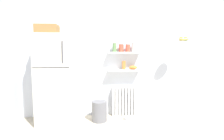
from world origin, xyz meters
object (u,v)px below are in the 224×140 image
(trash_bin, at_px, (99,111))
(hanging_fruit_basket, at_px, (183,39))
(refrigerator, at_px, (54,77))
(pet_food_bowl, at_px, (128,119))
(storage_jar_1, at_px, (121,48))
(storage_jar_3, at_px, (135,47))
(vase, at_px, (124,65))
(shelf_bowl, at_px, (133,67))
(radiator, at_px, (124,101))
(storage_jar_2, at_px, (128,48))
(storage_jar_0, at_px, (114,47))

(trash_bin, bearing_deg, hanging_fruit_basket, -2.32)
(refrigerator, relative_size, pet_food_bowl, 10.55)
(storage_jar_1, height_order, storage_jar_3, storage_jar_3)
(vase, distance_m, hanging_fruit_basket, 1.31)
(refrigerator, bearing_deg, storage_jar_3, 7.16)
(shelf_bowl, bearing_deg, pet_food_bowl, -118.79)
(storage_jar_3, bearing_deg, refrigerator, -172.84)
(radiator, relative_size, pet_food_bowl, 3.49)
(refrigerator, xyz_separation_m, shelf_bowl, (1.64, 0.21, 0.15))
(vase, bearing_deg, trash_bin, -153.29)
(refrigerator, height_order, pet_food_bowl, refrigerator)
(storage_jar_1, relative_size, trash_bin, 0.43)
(vase, height_order, shelf_bowl, vase)
(storage_jar_2, distance_m, shelf_bowl, 0.44)
(radiator, xyz_separation_m, shelf_bowl, (0.19, -0.03, 0.75))
(vase, height_order, pet_food_bowl, vase)
(radiator, relative_size, vase, 3.51)
(storage_jar_2, bearing_deg, storage_jar_0, 180.00)
(refrigerator, xyz_separation_m, storage_jar_0, (1.23, 0.21, 0.58))
(shelf_bowl, xyz_separation_m, pet_food_bowl, (-0.15, -0.27, -1.04))
(storage_jar_2, height_order, pet_food_bowl, storage_jar_2)
(vase, bearing_deg, pet_food_bowl, -77.48)
(refrigerator, distance_m, shelf_bowl, 1.66)
(radiator, distance_m, vase, 0.80)
(storage_jar_0, relative_size, storage_jar_2, 1.18)
(storage_jar_3, bearing_deg, storage_jar_2, 180.00)
(hanging_fruit_basket, bearing_deg, storage_jar_1, 164.09)
(trash_bin, xyz_separation_m, hanging_fruit_basket, (1.69, -0.07, 1.45))
(shelf_bowl, distance_m, trash_bin, 1.18)
(pet_food_bowl, height_order, hanging_fruit_basket, hanging_fruit_basket)
(refrigerator, bearing_deg, pet_food_bowl, -2.26)
(storage_jar_2, relative_size, vase, 0.95)
(radiator, relative_size, hanging_fruit_basket, 2.00)
(storage_jar_3, distance_m, trash_bin, 1.53)
(radiator, xyz_separation_m, vase, (-0.01, -0.03, 0.80))
(shelf_bowl, distance_m, hanging_fruit_basket, 1.16)
(shelf_bowl, relative_size, hanging_fruit_basket, 0.58)
(storage_jar_1, height_order, hanging_fruit_basket, hanging_fruit_basket)
(shelf_bowl, height_order, trash_bin, shelf_bowl)
(radiator, xyz_separation_m, storage_jar_3, (0.22, -0.03, 1.18))
(storage_jar_2, height_order, vase, storage_jar_2)
(shelf_bowl, bearing_deg, storage_jar_2, 180.00)
(trash_bin, bearing_deg, storage_jar_1, 29.39)
(storage_jar_1, bearing_deg, storage_jar_2, 0.00)
(radiator, distance_m, shelf_bowl, 0.77)
(refrigerator, bearing_deg, hanging_fruit_basket, -2.99)
(storage_jar_1, distance_m, trash_bin, 1.40)
(radiator, distance_m, storage_jar_2, 1.17)
(shelf_bowl, bearing_deg, storage_jar_1, -180.00)
(storage_jar_3, relative_size, vase, 1.06)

